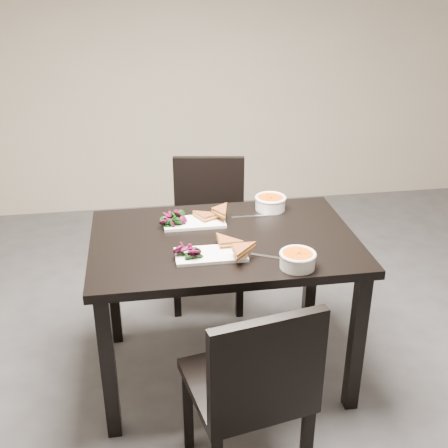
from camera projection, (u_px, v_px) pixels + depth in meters
name	position (u px, v px, depth m)	size (l,w,h in m)	color
ground	(318.00, 407.00, 2.62)	(5.00, 5.00, 0.00)	#47474C
table	(224.00, 257.00, 2.58)	(1.20, 0.80, 0.75)	black
chair_near	(254.00, 386.00, 2.04)	(0.49, 0.49, 0.85)	black
chair_far	(209.00, 222.00, 3.32)	(0.48, 0.48, 0.85)	black
plate_near	(211.00, 255.00, 2.38)	(0.30, 0.15, 0.02)	white
sandwich_near	(225.00, 245.00, 2.39)	(0.15, 0.11, 0.05)	#A75123
salad_near	(187.00, 251.00, 2.35)	(0.09, 0.09, 0.04)	black
soup_bowl_near	(298.00, 259.00, 2.28)	(0.15, 0.15, 0.07)	white
cutlery_near	(271.00, 257.00, 2.37)	(0.18, 0.02, 0.00)	silver
plate_far	(194.00, 222.00, 2.67)	(0.29, 0.15, 0.01)	white
sandwich_far	(208.00, 217.00, 2.65)	(0.15, 0.11, 0.05)	#A75123
salad_far	(173.00, 219.00, 2.65)	(0.09, 0.08, 0.04)	black
soup_bowl_far	(270.00, 202.00, 2.82)	(0.16, 0.16, 0.07)	white
cutlery_far	(250.00, 216.00, 2.75)	(0.18, 0.02, 0.00)	silver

